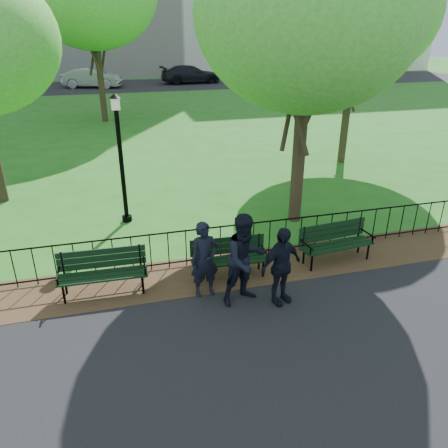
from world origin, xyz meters
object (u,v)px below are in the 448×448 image
object	(u,v)px
tree_mid_e	(358,11)
person_mid	(245,259)
tree_near_e	(309,13)
person_left	(205,260)
park_bench_main	(219,255)
person_right	(281,266)
sedan_dark	(191,74)
park_bench_right_a	(335,239)
park_bench_left_a	(102,267)
lamppost	(121,155)
sedan_silver	(92,78)

from	to	relation	value
tree_mid_e	person_mid	size ratio (longest dim) A/B	4.24
tree_near_e	person_left	distance (m)	6.31
park_bench_main	person_right	world-z (taller)	person_right
person_left	sedan_dark	xyz separation A→B (m)	(6.49, 34.54, 0.00)
park_bench_right_a	park_bench_main	bearing A→B (deg)	175.52
park_bench_left_a	lamppost	world-z (taller)	lamppost
park_bench_left_a	sedan_dark	xyz separation A→B (m)	(8.47, 33.91, 0.23)
lamppost	tree_mid_e	bearing A→B (deg)	22.94
park_bench_main	park_bench_right_a	world-z (taller)	park_bench_right_a
lamppost	tree_near_e	size ratio (longest dim) A/B	0.46
tree_mid_e	person_mid	distance (m)	11.53
park_bench_right_a	sedan_silver	size ratio (longest dim) A/B	0.36
park_bench_right_a	person_left	world-z (taller)	person_left
park_bench_main	sedan_silver	xyz separation A→B (m)	(-2.76, 33.08, 0.27)
park_bench_left_a	person_left	distance (m)	2.09
person_mid	sedan_dark	world-z (taller)	person_mid
lamppost	tree_mid_e	size ratio (longest dim) A/B	0.44
park_bench_main	person_left	xyz separation A→B (m)	(-0.44, -0.56, 0.25)
park_bench_right_a	park_bench_left_a	bearing A→B (deg)	174.22
park_bench_left_a	person_mid	bearing A→B (deg)	-19.08
park_bench_left_a	person_mid	size ratio (longest dim) A/B	0.96
park_bench_right_a	tree_near_e	size ratio (longest dim) A/B	0.23
park_bench_left_a	tree_mid_e	bearing A→B (deg)	39.70
person_left	sedan_dark	distance (m)	35.15
person_left	person_right	size ratio (longest dim) A/B	0.99
tree_near_e	person_left	world-z (taller)	tree_near_e
park_bench_left_a	person_right	bearing A→B (deg)	-18.74
park_bench_main	person_mid	xyz separation A→B (m)	(0.26, -0.97, 0.38)
sedan_silver	sedan_dark	distance (m)	8.85
sedan_silver	tree_near_e	bearing A→B (deg)	-152.09
person_left	park_bench_left_a	bearing A→B (deg)	158.24
park_bench_main	park_bench_right_a	bearing A→B (deg)	4.10
person_left	person_right	xyz separation A→B (m)	(1.36, -0.64, 0.01)
person_mid	person_right	world-z (taller)	person_mid
tree_near_e	person_mid	xyz separation A→B (m)	(-2.56, -3.42, -4.34)
person_mid	person_right	distance (m)	0.70
tree_mid_e	sedan_dark	xyz separation A→B (m)	(-0.89, 26.71, -4.64)
person_left	sedan_dark	size ratio (longest dim) A/B	0.29
park_bench_left_a	person_mid	distance (m)	2.91
person_left	person_mid	xyz separation A→B (m)	(0.71, -0.41, 0.13)
person_right	lamppost	bearing A→B (deg)	99.76
park_bench_left_a	park_bench_main	bearing A→B (deg)	0.42
park_bench_left_a	person_left	bearing A→B (deg)	-15.70
person_mid	person_right	size ratio (longest dim) A/B	1.15
park_bench_right_a	sedan_silver	distance (m)	33.49
park_bench_main	lamppost	xyz separation A→B (m)	(-1.76, 3.59, 1.34)
lamppost	person_left	bearing A→B (deg)	-72.48
park_bench_main	tree_near_e	xyz separation A→B (m)	(2.82, 2.45, 4.72)
park_bench_left_a	sedan_dark	bearing A→B (deg)	78.12
park_bench_main	tree_mid_e	size ratio (longest dim) A/B	0.21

